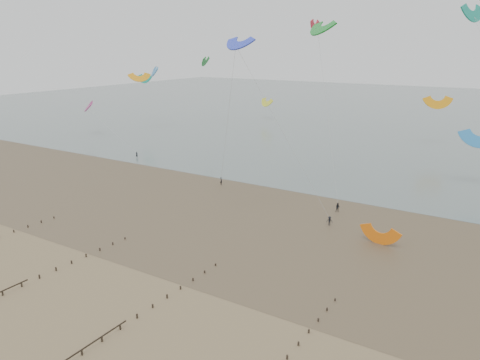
% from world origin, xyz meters
% --- Properties ---
extents(ground, '(500.00, 500.00, 0.00)m').
position_xyz_m(ground, '(0.00, 0.00, 0.00)').
color(ground, brown).
rests_on(ground, ground).
extents(sea_and_shore, '(500.00, 665.00, 0.03)m').
position_xyz_m(sea_and_shore, '(-4.08, 34.40, 0.01)').
color(sea_and_shore, '#475654').
rests_on(sea_and_shore, ground).
extents(kitesurfer_lead, '(0.78, 0.74, 1.79)m').
position_xyz_m(kitesurfer_lead, '(-18.23, 45.98, 0.89)').
color(kitesurfer_lead, black).
rests_on(kitesurfer_lead, ground).
extents(grounded_kite, '(6.28, 5.21, 3.14)m').
position_xyz_m(grounded_kite, '(21.57, 32.17, 0.00)').
color(grounded_kite, orange).
rests_on(grounded_kite, ground).
extents(kites_airborne, '(247.06, 116.17, 35.31)m').
position_xyz_m(kites_airborne, '(-14.30, 91.36, 19.34)').
color(kites_airborne, '#118423').
rests_on(kites_airborne, ground).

